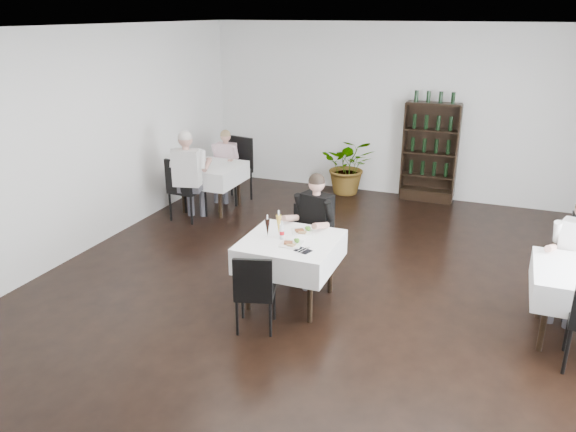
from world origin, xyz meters
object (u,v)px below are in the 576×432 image
at_px(wine_shelf, 430,153).
at_px(diner_main, 313,220).
at_px(main_table, 290,251).
at_px(potted_tree, 349,166).

relative_size(wine_shelf, diner_main, 1.28).
bearing_deg(wine_shelf, diner_main, -102.89).
bearing_deg(diner_main, wine_shelf, 77.11).
relative_size(main_table, diner_main, 0.76).
height_order(potted_tree, diner_main, diner_main).
bearing_deg(diner_main, potted_tree, 98.82).
distance_m(main_table, potted_tree, 4.23).
relative_size(potted_tree, diner_main, 0.76).
bearing_deg(main_table, wine_shelf, 78.22).
xyz_separation_m(wine_shelf, potted_tree, (-1.40, -0.11, -0.33)).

